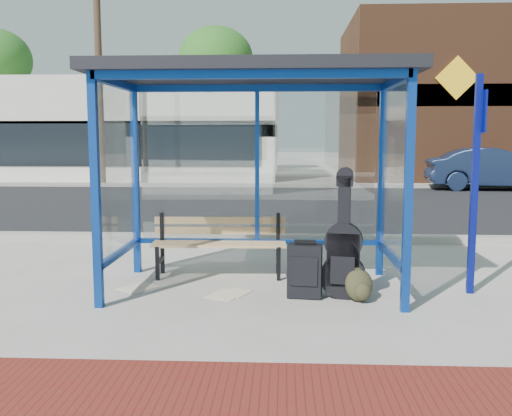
# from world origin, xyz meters

# --- Properties ---
(ground) EXTENTS (120.00, 120.00, 0.00)m
(ground) POSITION_xyz_m (0.00, 0.00, 0.00)
(ground) COLOR #B2ADA0
(ground) RESTS_ON ground
(brick_paver_strip) EXTENTS (60.00, 1.00, 0.01)m
(brick_paver_strip) POSITION_xyz_m (0.00, -2.60, 0.01)
(brick_paver_strip) COLOR maroon
(brick_paver_strip) RESTS_ON ground
(curb_near) EXTENTS (60.00, 0.25, 0.12)m
(curb_near) POSITION_xyz_m (0.00, 2.90, 0.06)
(curb_near) COLOR gray
(curb_near) RESTS_ON ground
(street_asphalt) EXTENTS (60.00, 10.00, 0.00)m
(street_asphalt) POSITION_xyz_m (0.00, 8.00, 0.00)
(street_asphalt) COLOR black
(street_asphalt) RESTS_ON ground
(curb_far) EXTENTS (60.00, 0.25, 0.12)m
(curb_far) POSITION_xyz_m (0.00, 13.10, 0.06)
(curb_far) COLOR gray
(curb_far) RESTS_ON ground
(far_sidewalk) EXTENTS (60.00, 4.00, 0.01)m
(far_sidewalk) POSITION_xyz_m (0.00, 15.00, 0.00)
(far_sidewalk) COLOR #B2ADA0
(far_sidewalk) RESTS_ON ground
(bus_shelter) EXTENTS (3.30, 1.80, 2.42)m
(bus_shelter) POSITION_xyz_m (0.00, 0.07, 2.07)
(bus_shelter) COLOR #0D3794
(bus_shelter) RESTS_ON ground
(storefront_white) EXTENTS (18.00, 6.04, 4.00)m
(storefront_white) POSITION_xyz_m (-9.00, 17.99, 2.00)
(storefront_white) COLOR silver
(storefront_white) RESTS_ON ground
(storefront_brown) EXTENTS (10.00, 7.08, 6.40)m
(storefront_brown) POSITION_xyz_m (8.00, 18.49, 3.20)
(storefront_brown) COLOR #59331E
(storefront_brown) RESTS_ON ground
(tree_mid) EXTENTS (3.60, 3.60, 7.03)m
(tree_mid) POSITION_xyz_m (-3.00, 22.00, 5.45)
(tree_mid) COLOR #4C3826
(tree_mid) RESTS_ON ground
(utility_pole_west) EXTENTS (1.60, 0.24, 8.00)m
(utility_pole_west) POSITION_xyz_m (-6.00, 13.40, 4.11)
(utility_pole_west) COLOR #4C3826
(utility_pole_west) RESTS_ON ground
(bench) EXTENTS (1.62, 0.45, 0.76)m
(bench) POSITION_xyz_m (-0.45, 0.61, 0.43)
(bench) COLOR black
(bench) RESTS_ON ground
(guitar_bag) EXTENTS (0.49, 0.22, 1.29)m
(guitar_bag) POSITION_xyz_m (0.95, -0.31, 0.47)
(guitar_bag) COLOR black
(guitar_bag) RESTS_ON ground
(suitcase) EXTENTS (0.38, 0.27, 0.62)m
(suitcase) POSITION_xyz_m (0.55, -0.30, 0.28)
(suitcase) COLOR black
(suitcase) RESTS_ON ground
(backpack) EXTENTS (0.34, 0.32, 0.35)m
(backpack) POSITION_xyz_m (1.11, -0.43, 0.17)
(backpack) COLOR #2E2C19
(backpack) RESTS_ON ground
(sign_post) EXTENTS (0.10, 0.29, 2.33)m
(sign_post) POSITION_xyz_m (2.35, -0.04, 1.31)
(sign_post) COLOR navy
(sign_post) RESTS_ON ground
(newspaper_a) EXTENTS (0.48, 0.50, 0.01)m
(newspaper_a) POSITION_xyz_m (-1.30, -0.02, 0.00)
(newspaper_a) COLOR white
(newspaper_a) RESTS_ON ground
(newspaper_b) EXTENTS (0.45, 0.49, 0.01)m
(newspaper_b) POSITION_xyz_m (-0.29, -0.26, 0.00)
(newspaper_b) COLOR white
(newspaper_b) RESTS_ON ground
(newspaper_c) EXTENTS (0.39, 0.43, 0.01)m
(newspaper_c) POSITION_xyz_m (-0.20, -0.18, 0.00)
(newspaper_c) COLOR white
(newspaper_c) RESTS_ON ground
(parked_car) EXTENTS (4.20, 1.76, 1.35)m
(parked_car) POSITION_xyz_m (7.04, 12.48, 0.68)
(parked_car) COLOR #16233F
(parked_car) RESTS_ON ground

